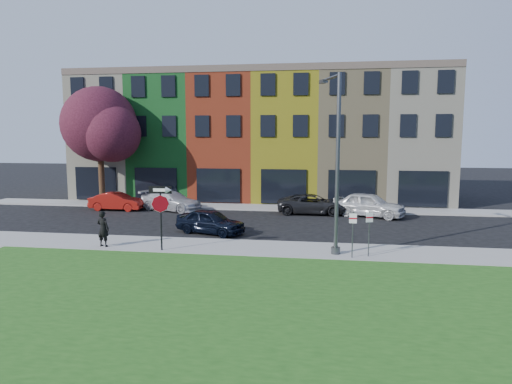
% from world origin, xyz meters
% --- Properties ---
extents(ground, '(120.00, 120.00, 0.00)m').
position_xyz_m(ground, '(0.00, 0.00, 0.00)').
color(ground, black).
rests_on(ground, ground).
extents(sidewalk_near, '(40.00, 3.00, 0.12)m').
position_xyz_m(sidewalk_near, '(2.00, 3.00, 0.06)').
color(sidewalk_near, gray).
rests_on(sidewalk_near, ground).
extents(sidewalk_far, '(40.00, 2.40, 0.12)m').
position_xyz_m(sidewalk_far, '(-3.00, 15.00, 0.06)').
color(sidewalk_far, gray).
rests_on(sidewalk_far, ground).
extents(rowhouse_block, '(30.00, 10.12, 10.00)m').
position_xyz_m(rowhouse_block, '(-2.50, 21.18, 4.99)').
color(rowhouse_block, beige).
rests_on(rowhouse_block, ground).
extents(stop_sign, '(1.05, 0.11, 2.95)m').
position_xyz_m(stop_sign, '(-4.32, 1.88, 2.23)').
color(stop_sign, black).
rests_on(stop_sign, sidewalk_near).
extents(man, '(0.78, 0.66, 1.71)m').
position_xyz_m(man, '(-7.28, 2.13, 0.97)').
color(man, black).
rests_on(man, sidewalk_near).
extents(sedan_near, '(4.04, 4.89, 1.33)m').
position_xyz_m(sedan_near, '(-3.10, 6.17, 0.66)').
color(sedan_near, black).
rests_on(sedan_near, ground).
extents(parked_car_red, '(1.38, 3.87, 1.27)m').
position_xyz_m(parked_car_red, '(-11.61, 12.65, 0.63)').
color(parked_car_red, maroon).
rests_on(parked_car_red, ground).
extents(parked_car_silver, '(4.80, 5.88, 1.37)m').
position_xyz_m(parked_car_silver, '(-7.72, 13.09, 0.68)').
color(parked_car_silver, '#B0AFB4').
rests_on(parked_car_silver, ground).
extents(parked_car_dark, '(2.28, 4.85, 1.34)m').
position_xyz_m(parked_car_dark, '(2.28, 13.24, 0.67)').
color(parked_car_dark, black).
rests_on(parked_car_dark, ground).
extents(parked_car_white, '(5.09, 5.97, 1.59)m').
position_xyz_m(parked_car_white, '(5.96, 12.76, 0.80)').
color(parked_car_white, silver).
rests_on(parked_car_white, ground).
extents(street_lamp, '(1.10, 2.48, 7.88)m').
position_xyz_m(street_lamp, '(3.51, 2.61, 4.10)').
color(street_lamp, '#444749').
rests_on(street_lamp, sidewalk_near).
extents(parking_sign_a, '(0.30, 0.15, 2.00)m').
position_xyz_m(parking_sign_a, '(4.98, 2.20, 1.39)').
color(parking_sign_a, '#444749').
rests_on(parking_sign_a, sidewalk_near).
extents(parking_sign_b, '(0.32, 0.09, 2.00)m').
position_xyz_m(parking_sign_b, '(4.26, 1.89, 1.38)').
color(parking_sign_b, '#444749').
rests_on(parking_sign_b, sidewalk_near).
extents(tree_purple, '(6.72, 5.88, 8.83)m').
position_xyz_m(tree_purple, '(-13.73, 14.90, 6.00)').
color(tree_purple, '#311D10').
rests_on(tree_purple, sidewalk_far).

